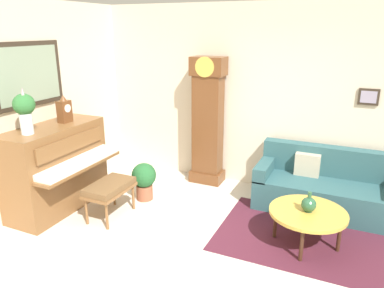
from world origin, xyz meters
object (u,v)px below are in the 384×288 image
(grandfather_clock, at_px, (208,125))
(flower_vase, at_px, (25,109))
(mantel_clock, at_px, (64,110))
(green_jug, at_px, (309,204))
(couch, at_px, (327,188))
(potted_plant, at_px, (144,179))
(coffee_table, at_px, (308,213))
(piano, at_px, (57,167))
(piano_bench, at_px, (110,188))

(grandfather_clock, distance_m, flower_vase, 2.67)
(mantel_clock, distance_m, green_jug, 3.40)
(couch, relative_size, potted_plant, 3.39)
(flower_vase, bearing_deg, coffee_table, 14.69)
(piano, distance_m, potted_plant, 1.21)
(piano, distance_m, piano_bench, 0.83)
(piano, relative_size, coffee_table, 1.64)
(piano_bench, bearing_deg, coffee_table, 8.93)
(coffee_table, bearing_deg, green_jug, -105.84)
(piano, height_order, flower_vase, flower_vase)
(coffee_table, bearing_deg, grandfather_clock, 144.53)
(piano, height_order, piano_bench, piano)
(coffee_table, bearing_deg, couch, 83.21)
(piano, distance_m, green_jug, 3.32)
(coffee_table, distance_m, flower_vase, 3.57)
(piano_bench, relative_size, coffee_table, 0.80)
(couch, height_order, flower_vase, flower_vase)
(grandfather_clock, bearing_deg, flower_vase, -126.04)
(couch, height_order, mantel_clock, mantel_clock)
(piano, height_order, potted_plant, piano)
(mantel_clock, bearing_deg, flower_vase, -90.04)
(grandfather_clock, height_order, green_jug, grandfather_clock)
(couch, bearing_deg, piano_bench, -151.33)
(piano_bench, xyz_separation_m, couch, (2.60, 1.42, -0.09))
(couch, bearing_deg, green_jug, -96.83)
(piano_bench, height_order, couch, couch)
(flower_vase, bearing_deg, piano_bench, 30.35)
(potted_plant, bearing_deg, couch, 17.76)
(piano, bearing_deg, mantel_clock, 89.57)
(couch, bearing_deg, potted_plant, -162.24)
(grandfather_clock, relative_size, green_jug, 8.46)
(coffee_table, bearing_deg, mantel_clock, -176.30)
(coffee_table, height_order, potted_plant, potted_plant)
(piano, height_order, couch, piano)
(piano_bench, bearing_deg, piano, -174.94)
(grandfather_clock, distance_m, coffee_table, 2.23)
(couch, xyz_separation_m, flower_vase, (-3.41, -1.90, 1.19))
(green_jug, xyz_separation_m, potted_plant, (-2.34, 0.25, -0.19))
(piano, bearing_deg, couch, 23.66)
(mantel_clock, bearing_deg, grandfather_clock, 43.59)
(grandfather_clock, bearing_deg, coffee_table, -35.47)
(flower_vase, bearing_deg, green_jug, 14.63)
(piano_bench, relative_size, grandfather_clock, 0.34)
(coffee_table, distance_m, potted_plant, 2.36)
(grandfather_clock, relative_size, coffee_table, 2.31)
(piano_bench, bearing_deg, potted_plant, 77.74)
(piano, bearing_deg, potted_plant, 36.72)
(piano_bench, xyz_separation_m, green_jug, (2.48, 0.39, 0.11))
(flower_vase, bearing_deg, couch, 29.07)
(green_jug, distance_m, potted_plant, 2.36)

